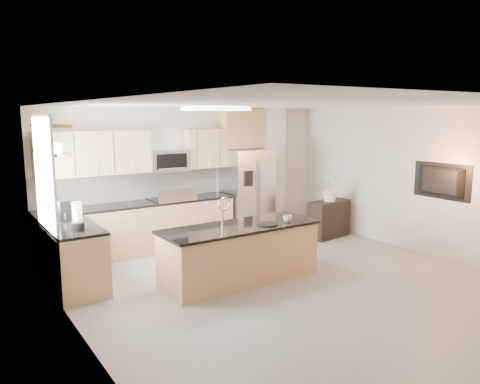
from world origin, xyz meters
TOP-DOWN VIEW (x-y plane):
  - floor at (0.00, 0.00)m, footprint 6.50×6.50m
  - ceiling at (0.00, 0.00)m, footprint 6.00×6.50m
  - wall_back at (0.00, 3.25)m, footprint 6.00×0.02m
  - wall_left at (-3.00, 0.00)m, footprint 0.02×6.50m
  - wall_right at (3.00, 0.00)m, footprint 0.02×6.50m
  - back_counter at (-1.23, 2.93)m, footprint 3.55×0.66m
  - left_counter at (-2.67, 1.85)m, footprint 0.66×1.50m
  - range at (-0.60, 2.92)m, footprint 0.76×0.64m
  - upper_cabinets at (-1.30, 3.09)m, footprint 3.50×0.33m
  - microwave at (-0.60, 3.04)m, footprint 0.76×0.40m
  - refrigerator at (1.06, 2.87)m, footprint 0.92×0.78m
  - partition_column at (1.82, 3.10)m, footprint 0.60×0.30m
  - window at (-2.98, 1.85)m, footprint 0.04×1.15m
  - shelf_lower at (-2.85, 1.95)m, footprint 0.30×1.20m
  - shelf_upper at (-2.85, 1.95)m, footprint 0.30×1.20m
  - ceiling_fixture at (-0.40, 1.60)m, footprint 1.00×0.50m
  - island at (-0.51, 0.76)m, footprint 2.45×0.92m
  - credenza at (2.39, 1.87)m, footprint 0.99×0.53m
  - cup at (0.22, 0.54)m, footprint 0.15×0.15m
  - platter at (-0.15, 0.57)m, footprint 0.43×0.43m
  - blender at (-2.67, 1.44)m, footprint 0.17×0.17m
  - kettle at (-2.62, 1.62)m, footprint 0.19×0.19m
  - coffee_maker at (-2.69, 2.19)m, footprint 0.20×0.23m
  - bowl at (-2.85, 2.27)m, footprint 0.38×0.38m
  - flower_vase at (2.37, 1.83)m, footprint 0.72×0.64m
  - television at (2.91, -0.20)m, footprint 0.14×1.08m

SIDE VIEW (x-z plane):
  - floor at x=0.00m, z-range 0.00..0.00m
  - credenza at x=2.39m, z-range 0.00..0.75m
  - island at x=-0.51m, z-range -0.21..1.06m
  - left_counter at x=-2.67m, z-range 0.00..0.92m
  - back_counter at x=-1.23m, z-range -0.25..1.19m
  - range at x=-0.60m, z-range -0.10..1.04m
  - platter at x=-0.15m, z-range 0.84..0.86m
  - refrigerator at x=1.06m, z-range 0.00..1.78m
  - cup at x=0.22m, z-range 0.84..0.95m
  - kettle at x=-2.62m, z-range 0.91..1.14m
  - coffee_maker at x=-2.69m, z-range 0.91..1.22m
  - blender at x=-2.67m, z-range 0.89..1.29m
  - flower_vase at x=2.37m, z-range 0.75..1.52m
  - wall_back at x=0.00m, z-range 0.00..2.60m
  - wall_left at x=-3.00m, z-range 0.00..2.60m
  - wall_right at x=3.00m, z-range 0.00..2.60m
  - partition_column at x=1.82m, z-range 0.00..2.60m
  - television at x=2.91m, z-range 1.04..1.66m
  - microwave at x=-0.60m, z-range 1.43..1.83m
  - window at x=-2.98m, z-range 0.83..2.47m
  - upper_cabinets at x=-1.30m, z-range 1.45..2.20m
  - shelf_lower at x=-2.85m, z-range 1.93..1.97m
  - shelf_upper at x=-2.85m, z-range 2.30..2.34m
  - bowl at x=-2.85m, z-range 2.34..2.43m
  - ceiling_fixture at x=-0.40m, z-range 2.53..2.59m
  - ceiling at x=0.00m, z-range 2.59..2.61m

